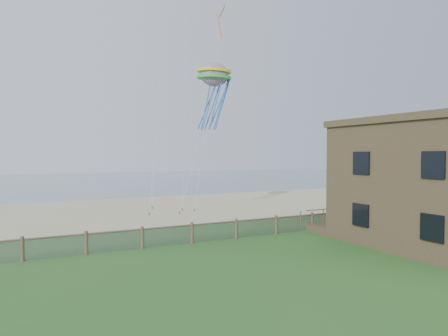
{
  "coord_description": "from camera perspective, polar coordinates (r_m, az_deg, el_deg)",
  "views": [
    {
      "loc": [
        -11.89,
        -15.88,
        5.31
      ],
      "look_at": [
        0.14,
        8.0,
        4.37
      ],
      "focal_mm": 32.0,
      "sensor_mm": 36.0,
      "label": 1
    }
  ],
  "objects": [
    {
      "name": "octopus_kite",
      "position": [
        33.7,
        -1.39,
        10.56
      ],
      "size": [
        3.27,
        2.53,
        6.18
      ],
      "primitive_type": null,
      "rotation": [
        0.0,
        0.0,
        -0.14
      ],
      "color": "orange"
    },
    {
      "name": "chainlink_fence",
      "position": [
        25.35,
        1.77,
        -8.82
      ],
      "size": [
        36.2,
        0.2,
        1.25
      ],
      "primitive_type": null,
      "color": "#493429",
      "rests_on": "ground"
    },
    {
      "name": "ocean",
      "position": [
        82.91,
        -18.45,
        -1.77
      ],
      "size": [
        160.0,
        68.0,
        0.02
      ],
      "primitive_type": "cube",
      "color": "slate",
      "rests_on": "ground"
    },
    {
      "name": "motel_deck",
      "position": [
        32.88,
        23.15,
        -7.01
      ],
      "size": [
        15.0,
        2.0,
        0.5
      ],
      "primitive_type": "cube",
      "color": "brown",
      "rests_on": "ground"
    },
    {
      "name": "kite_red",
      "position": [
        35.49,
        -0.2,
        20.57
      ],
      "size": [
        1.88,
        1.53,
        2.43
      ],
      "primitive_type": null,
      "rotation": [
        0.44,
        0.0,
        1.2
      ],
      "color": "#CB4F23"
    },
    {
      "name": "sand_beach",
      "position": [
        40.06,
        -9.28,
        -5.63
      ],
      "size": [
        72.0,
        20.0,
        0.02
      ],
      "primitive_type": "cube",
      "color": "tan",
      "rests_on": "ground"
    },
    {
      "name": "picnic_table",
      "position": [
        26.19,
        19.63,
        -8.89
      ],
      "size": [
        2.26,
        1.92,
        0.83
      ],
      "primitive_type": null,
      "rotation": [
        0.0,
        0.0,
        -0.25
      ],
      "color": "brown",
      "rests_on": "ground"
    },
    {
      "name": "ground",
      "position": [
        20.54,
        9.99,
        -13.01
      ],
      "size": [
        160.0,
        160.0,
        0.0
      ],
      "primitive_type": "plane",
      "color": "#22541C",
      "rests_on": "ground"
    }
  ]
}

